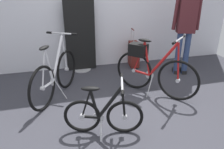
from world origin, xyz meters
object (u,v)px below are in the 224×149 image
display_bike_right (151,68)px  visitor_near_wall (186,24)px  rolling_suitcase (134,54)px  folding_bike_foreground (103,113)px  display_bike_left (56,75)px  floor_banner_stand (81,40)px

display_bike_right → visitor_near_wall: size_ratio=0.62×
display_bike_right → rolling_suitcase: size_ratio=1.31×
display_bike_right → folding_bike_foreground: bearing=-140.0°
rolling_suitcase → display_bike_left: bearing=-149.7°
display_bike_right → visitor_near_wall: visitor_near_wall is taller
visitor_near_wall → rolling_suitcase: size_ratio=2.09×
display_bike_right → display_bike_left: bearing=170.4°
floor_banner_stand → display_bike_right: bearing=-53.4°
display_bike_right → visitor_near_wall: 1.25m
display_bike_left → visitor_near_wall: 2.56m
floor_banner_stand → folding_bike_foreground: size_ratio=1.56×
floor_banner_stand → folding_bike_foreground: 2.17m
display_bike_left → display_bike_right: (1.51, -0.26, 0.07)m
floor_banner_stand → rolling_suitcase: 1.19m
floor_banner_stand → display_bike_left: floor_banner_stand is taller
visitor_near_wall → rolling_suitcase: 1.23m
folding_bike_foreground → display_bike_right: display_bike_right is taller
floor_banner_stand → display_bike_left: (-0.54, -1.05, -0.27)m
display_bike_left → display_bike_right: bearing=-9.6°
visitor_near_wall → floor_banner_stand: bearing=159.9°
display_bike_right → visitor_near_wall: bearing=32.9°
rolling_suitcase → floor_banner_stand: bearing=176.3°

